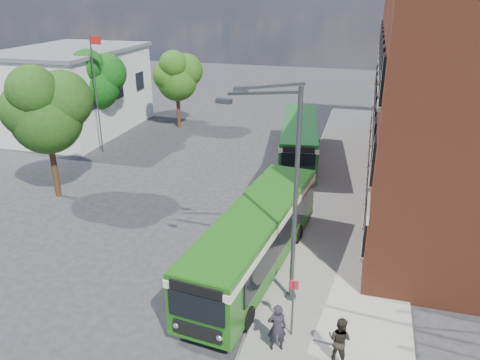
% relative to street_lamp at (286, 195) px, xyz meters
% --- Properties ---
extents(ground, '(120.00, 120.00, 0.00)m').
position_rel_street_lamp_xyz_m(ground, '(-4.84, 2.00, -4.79)').
color(ground, '#262628').
rests_on(ground, ground).
extents(pavement, '(6.00, 48.00, 0.15)m').
position_rel_street_lamp_xyz_m(pavement, '(2.16, 10.00, -4.72)').
color(pavement, gray).
rests_on(pavement, ground).
extents(kerb_line, '(0.12, 48.00, 0.01)m').
position_rel_street_lamp_xyz_m(kerb_line, '(-0.89, 10.00, -4.79)').
color(kerb_line, beige).
rests_on(kerb_line, ground).
extents(white_building, '(9.40, 13.40, 7.30)m').
position_rel_street_lamp_xyz_m(white_building, '(-22.84, 20.00, -1.13)').
color(white_building, silver).
rests_on(white_building, ground).
extents(flagpole, '(0.95, 0.10, 9.00)m').
position_rel_street_lamp_xyz_m(flagpole, '(-17.29, 15.00, 0.15)').
color(flagpole, '#3C3E41').
rests_on(flagpole, ground).
extents(street_lamp, '(2.96, 2.38, 9.00)m').
position_rel_street_lamp_xyz_m(street_lamp, '(0.00, 0.00, 0.00)').
color(street_lamp, '#3C3E41').
rests_on(street_lamp, ground).
extents(bus_stop_sign, '(0.35, 0.08, 2.52)m').
position_rel_street_lamp_xyz_m(bus_stop_sign, '(0.76, -2.20, -3.28)').
color(bus_stop_sign, '#3C3E41').
rests_on(bus_stop_sign, ground).
extents(bus_front, '(3.91, 12.03, 3.02)m').
position_rel_street_lamp_xyz_m(bus_front, '(-1.64, 1.95, -2.96)').
color(bus_front, '#1D5713').
rests_on(bus_front, ground).
extents(bus_rear, '(4.02, 11.51, 3.02)m').
position_rel_street_lamp_xyz_m(bus_rear, '(-1.97, 17.21, -2.96)').
color(bus_rear, '#1C5B1E').
rests_on(bus_rear, ground).
extents(pedestrian_a, '(0.80, 0.66, 1.88)m').
position_rel_street_lamp_xyz_m(pedestrian_a, '(0.36, -3.07, -3.70)').
color(pedestrian_a, black).
rests_on(pedestrian_a, pavement).
extents(pedestrian_b, '(1.03, 0.93, 1.74)m').
position_rel_street_lamp_xyz_m(pedestrian_b, '(2.54, -3.04, -3.77)').
color(pedestrian_b, black).
rests_on(pedestrian_b, pavement).
extents(tree_left, '(4.88, 4.64, 8.24)m').
position_rel_street_lamp_xyz_m(tree_left, '(-15.48, 6.63, 0.80)').
color(tree_left, '#342013').
rests_on(tree_left, ground).
extents(tree_mid, '(4.59, 4.37, 7.76)m').
position_rel_street_lamp_xyz_m(tree_mid, '(-18.91, 17.48, 0.47)').
color(tree_mid, '#342013').
rests_on(tree_mid, ground).
extents(tree_right, '(4.22, 4.01, 7.13)m').
position_rel_street_lamp_xyz_m(tree_right, '(-14.15, 23.25, 0.04)').
color(tree_right, '#342013').
rests_on(tree_right, ground).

